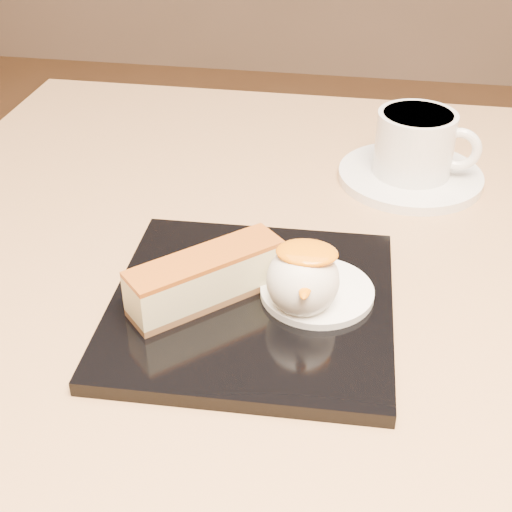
% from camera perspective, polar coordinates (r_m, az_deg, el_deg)
% --- Properties ---
extents(table, '(0.80, 0.80, 0.72)m').
position_cam_1_polar(table, '(0.72, 2.80, -10.86)').
color(table, black).
rests_on(table, ground).
extents(dessert_plate, '(0.23, 0.23, 0.01)m').
position_cam_1_polar(dessert_plate, '(0.57, -0.34, -3.98)').
color(dessert_plate, black).
rests_on(dessert_plate, table).
extents(cheesecake, '(0.11, 0.11, 0.04)m').
position_cam_1_polar(cheesecake, '(0.55, -4.02, -1.75)').
color(cheesecake, brown).
rests_on(cheesecake, dessert_plate).
extents(cream_smear, '(0.09, 0.09, 0.01)m').
position_cam_1_polar(cream_smear, '(0.57, 4.91, -2.85)').
color(cream_smear, white).
rests_on(cream_smear, dessert_plate).
extents(ice_cream_scoop, '(0.06, 0.06, 0.06)m').
position_cam_1_polar(ice_cream_scoop, '(0.54, 3.76, -1.95)').
color(ice_cream_scoop, white).
rests_on(ice_cream_scoop, cream_smear).
extents(mango_sauce, '(0.05, 0.04, 0.01)m').
position_cam_1_polar(mango_sauce, '(0.53, 4.10, 0.27)').
color(mango_sauce, orange).
rests_on(mango_sauce, ice_cream_scoop).
extents(mint_sprig, '(0.03, 0.02, 0.00)m').
position_cam_1_polar(mint_sprig, '(0.59, 2.32, -0.82)').
color(mint_sprig, green).
rests_on(mint_sprig, cream_smear).
extents(saucer, '(0.15, 0.15, 0.01)m').
position_cam_1_polar(saucer, '(0.77, 12.22, 6.26)').
color(saucer, white).
rests_on(saucer, table).
extents(coffee_cup, '(0.11, 0.08, 0.07)m').
position_cam_1_polar(coffee_cup, '(0.75, 12.73, 8.85)').
color(coffee_cup, white).
rests_on(coffee_cup, saucer).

